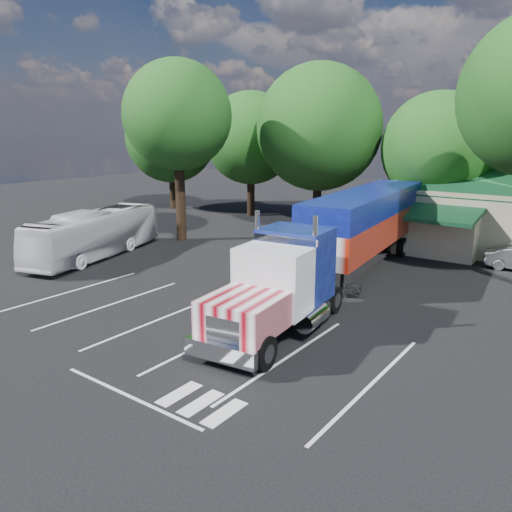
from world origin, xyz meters
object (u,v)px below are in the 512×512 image
Objects in this scene: bicycle at (351,291)px; tour_bus at (95,234)px; semi_truck at (350,232)px; woman at (247,285)px.

tour_bus reaches higher than bicycle.
tour_bus is (-15.19, -4.83, -1.17)m from semi_truck.
bicycle is 0.18× the size of tour_bus.
woman is at bearing -117.37° from semi_truck.
woman is 4.92m from bicycle.
semi_truck is at bearing 1.99° from tour_bus.
woman is at bearing -20.53° from tour_bus.
semi_truck is 14.27× the size of woman.
semi_truck reaches higher than woman.
semi_truck is 11.98× the size of bicycle.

